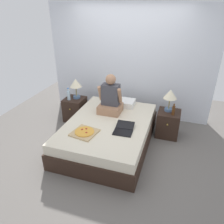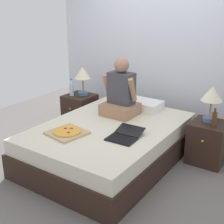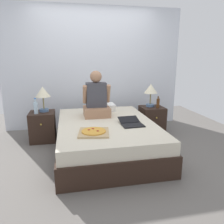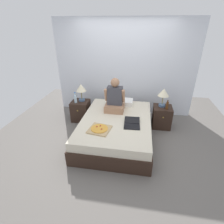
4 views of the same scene
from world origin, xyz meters
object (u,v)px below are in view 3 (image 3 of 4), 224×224
object	(u,v)px
beer_bottle	(158,103)
pizza_box	(94,132)
laptop	(131,123)
nightstand_right	(152,120)
lamp_on_right_nightstand	(151,90)
person_seated	(96,100)
nightstand_left	(43,126)
lamp_on_left_nightstand	(43,94)
bed	(106,136)
water_bottle	(36,107)

from	to	relation	value
beer_bottle	pizza_box	world-z (taller)	beer_bottle
laptop	nightstand_right	bearing A→B (deg)	52.11
nightstand_right	lamp_on_right_nightstand	world-z (taller)	lamp_on_right_nightstand
lamp_on_right_nightstand	pizza_box	size ratio (longest dim) A/B	0.98
lamp_on_right_nightstand	person_seated	distance (m)	1.16
person_seated	laptop	size ratio (longest dim) A/B	1.82
pizza_box	beer_bottle	bearing A→B (deg)	37.97
lamp_on_right_nightstand	beer_bottle	distance (m)	0.29
lamp_on_right_nightstand	beer_bottle	bearing A→B (deg)	-56.31
nightstand_right	laptop	xyz separation A→B (m)	(-0.70, -0.89, 0.24)
nightstand_left	beer_bottle	distance (m)	2.20
lamp_on_left_nightstand	pizza_box	world-z (taller)	lamp_on_left_nightstand
bed	water_bottle	bearing A→B (deg)	152.70
pizza_box	water_bottle	bearing A→B (deg)	128.81
nightstand_left	lamp_on_right_nightstand	xyz separation A→B (m)	(2.07, 0.05, 0.59)
nightstand_right	lamp_on_right_nightstand	size ratio (longest dim) A/B	1.18
bed	pizza_box	distance (m)	0.62
water_bottle	pizza_box	world-z (taller)	water_bottle
nightstand_left	pizza_box	bearing A→B (deg)	-56.00
lamp_on_left_nightstand	water_bottle	distance (m)	0.28
nightstand_right	lamp_on_right_nightstand	bearing A→B (deg)	120.93
laptop	pizza_box	size ratio (longest dim) A/B	0.93
person_seated	pizza_box	size ratio (longest dim) A/B	1.69
water_bottle	beer_bottle	distance (m)	2.25
bed	nightstand_right	distance (m)	1.25
lamp_on_left_nightstand	nightstand_right	size ratio (longest dim) A/B	0.84
beer_bottle	person_seated	xyz separation A→B (m)	(-1.22, -0.17, 0.15)
nightstand_left	lamp_on_left_nightstand	world-z (taller)	lamp_on_left_nightstand
beer_bottle	pizza_box	xyz separation A→B (m)	(-1.38, -1.07, -0.12)
nightstand_right	lamp_on_right_nightstand	xyz separation A→B (m)	(-0.03, 0.05, 0.59)
bed	nightstand_left	distance (m)	1.25
bed	beer_bottle	bearing A→B (deg)	27.10
nightstand_left	pizza_box	distance (m)	1.44
person_seated	pizza_box	world-z (taller)	person_seated
bed	nightstand_right	bearing A→B (deg)	32.66
nightstand_left	nightstand_right	bearing A→B (deg)	0.00
nightstand_left	laptop	bearing A→B (deg)	-32.48
beer_bottle	lamp_on_left_nightstand	bearing A→B (deg)	175.97
bed	person_seated	world-z (taller)	person_seated
beer_bottle	pizza_box	size ratio (longest dim) A/B	0.50
water_bottle	beer_bottle	bearing A→B (deg)	-0.25
pizza_box	nightstand_right	bearing A→B (deg)	41.94
lamp_on_left_nightstand	lamp_on_right_nightstand	xyz separation A→B (m)	(2.03, 0.00, 0.00)
lamp_on_left_nightstand	beer_bottle	distance (m)	2.15
lamp_on_left_nightstand	lamp_on_right_nightstand	bearing A→B (deg)	0.00
water_bottle	nightstand_right	xyz separation A→B (m)	(2.18, 0.09, -0.38)
nightstand_right	laptop	size ratio (longest dim) A/B	1.24
nightstand_left	person_seated	bearing A→B (deg)	-15.82
beer_bottle	person_seated	world-z (taller)	person_seated
nightstand_left	person_seated	size ratio (longest dim) A/B	0.68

